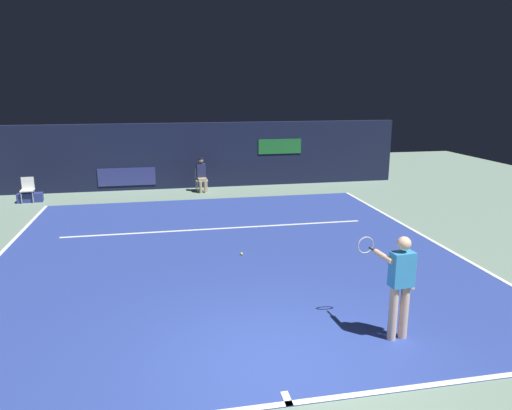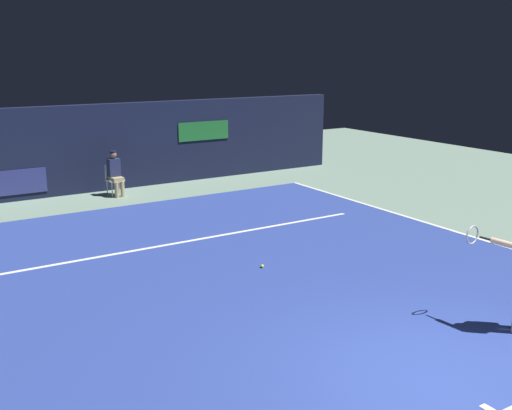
# 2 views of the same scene
# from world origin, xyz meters

# --- Properties ---
(ground_plane) EXTENTS (32.95, 32.95, 0.00)m
(ground_plane) POSITION_xyz_m (0.00, 4.86, 0.00)
(ground_plane) COLOR slate
(court_surface) EXTENTS (10.99, 11.73, 0.01)m
(court_surface) POSITION_xyz_m (0.00, 4.86, 0.01)
(court_surface) COLOR navy
(court_surface) RESTS_ON ground
(line_baseline) EXTENTS (10.99, 0.10, 0.01)m
(line_baseline) POSITION_xyz_m (0.00, -0.95, 0.01)
(line_baseline) COLOR white
(line_baseline) RESTS_ON court_surface
(line_sideline_left) EXTENTS (0.10, 11.73, 0.01)m
(line_sideline_left) POSITION_xyz_m (5.45, 4.86, 0.01)
(line_sideline_left) COLOR white
(line_sideline_left) RESTS_ON court_surface
(line_service) EXTENTS (8.57, 0.10, 0.01)m
(line_service) POSITION_xyz_m (0.00, 6.92, 0.01)
(line_service) COLOR white
(line_service) RESTS_ON court_surface
(line_centre_mark) EXTENTS (0.10, 0.30, 0.01)m
(line_centre_mark) POSITION_xyz_m (0.00, -0.85, 0.01)
(line_centre_mark) COLOR white
(line_centre_mark) RESTS_ON court_surface
(back_wall) EXTENTS (16.47, 0.33, 2.60)m
(back_wall) POSITION_xyz_m (-0.00, 13.01, 1.30)
(back_wall) COLOR #141933
(back_wall) RESTS_ON ground
(tennis_player) EXTENTS (0.68, 0.93, 1.73)m
(tennis_player) POSITION_xyz_m (2.12, 0.32, 0.99)
(tennis_player) COLOR beige
(tennis_player) RESTS_ON ground
(line_judge_on_chair) EXTENTS (0.48, 0.56, 1.32)m
(line_judge_on_chair) POSITION_xyz_m (-0.02, 12.06, 0.69)
(line_judge_on_chair) COLOR white
(line_judge_on_chair) RESTS_ON ground
(courtside_chair_near) EXTENTS (0.46, 0.44, 0.88)m
(courtside_chair_near) POSITION_xyz_m (-6.19, 11.52, 0.50)
(courtside_chair_near) COLOR white
(courtside_chair_near) RESTS_ON ground
(tennis_ball) EXTENTS (0.07, 0.07, 0.07)m
(tennis_ball) POSITION_xyz_m (0.31, 4.62, 0.05)
(tennis_ball) COLOR #CCE033
(tennis_ball) RESTS_ON court_surface
(equipment_bag) EXTENTS (0.86, 0.39, 0.32)m
(equipment_bag) POSITION_xyz_m (-6.14, 11.51, 0.16)
(equipment_bag) COLOR navy
(equipment_bag) RESTS_ON ground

